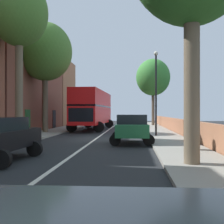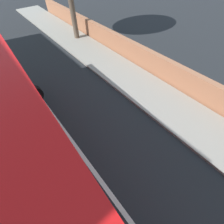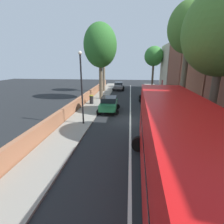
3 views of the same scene
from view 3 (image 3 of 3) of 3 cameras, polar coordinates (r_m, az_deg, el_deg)
The scene contains 16 objects.
ground_plane at distance 16.94m, azimuth 6.20°, elevation -2.71°, with size 84.00×84.00×0.00m, color black.
road_centre_line at distance 16.94m, azimuth 6.20°, elevation -2.70°, with size 0.16×54.00×0.01m, color silver.
sidewalk_left at distance 17.65m, azimuth 22.34°, elevation -2.88°, with size 2.60×60.00×0.12m, color gray.
sidewalk_right at distance 17.58m, azimuth -9.98°, elevation -1.95°, with size 2.60×60.00×0.12m, color gray.
boundary_wall_right at distance 17.89m, azimuth -14.85°, elevation 0.04°, with size 0.36×54.00×1.30m, color #9E6647.
double_decker_bus at distance 7.04m, azimuth 20.89°, elevation -11.18°, with size 3.85×11.33×4.06m.
parked_car_grey_right_0 at distance 35.79m, azimuth 2.25°, elevation 8.92°, with size 2.49×4.39×1.62m.
parked_car_green_right_1 at distance 19.47m, azimuth -1.08°, elevation 2.86°, with size 2.55×3.98×1.71m.
parked_car_black_left_2 at distance 25.76m, azimuth 11.90°, elevation 5.78°, with size 2.63×4.31×1.66m.
street_tree_left_0 at distance 18.24m, azimuth 24.66°, elevation 24.16°, with size 3.84×3.84×10.69m.
street_tree_right_1 at distance 26.18m, azimuth -3.99°, elevation 21.39°, with size 4.80×4.80×10.88m.
street_tree_left_2 at distance 12.53m, azimuth 33.72°, elevation 21.62°, with size 4.72×4.72×9.71m.
street_tree_right_3 at distance 33.44m, azimuth -2.86°, elevation 21.00°, with size 3.77×3.77×10.27m.
street_tree_left_4 at distance 38.64m, azimuth 13.96°, elevation 17.75°, with size 3.97×3.97×8.79m.
lamppost_right at distance 14.98m, azimuth -10.27°, elevation 9.60°, with size 0.32×0.32×6.31m.
litter_bin_right at distance 23.20m, azimuth -6.95°, elevation 4.25°, with size 0.55×0.55×1.16m.
Camera 3 is at (0.14, 16.03, 5.47)m, focal length 27.07 mm.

